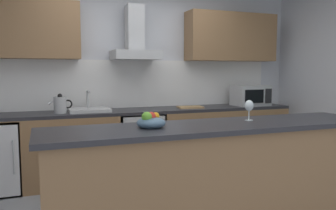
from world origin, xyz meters
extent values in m
cube|color=silver|center=(0.00, 1.77, 1.30)|extent=(5.94, 0.12, 2.60)
cube|color=white|center=(0.00, 1.69, 1.23)|extent=(4.20, 0.02, 0.66)
cube|color=olive|center=(0.00, 1.39, 0.43)|extent=(4.35, 0.60, 0.86)
cube|color=#28282D|center=(0.00, 1.39, 0.88)|extent=(4.35, 0.60, 0.04)
cube|color=olive|center=(0.10, -0.55, 0.47)|extent=(2.72, 0.52, 0.94)
cube|color=#28282D|center=(0.10, -0.55, 0.96)|extent=(2.82, 0.64, 0.04)
cube|color=olive|center=(-1.45, 1.54, 1.91)|extent=(1.39, 0.32, 0.70)
cube|color=olive|center=(1.45, 1.54, 1.91)|extent=(1.39, 0.32, 0.70)
cube|color=slate|center=(-0.04, 1.37, 0.46)|extent=(0.60, 0.56, 0.80)
cube|color=black|center=(-0.04, 1.07, 0.40)|extent=(0.50, 0.02, 0.48)
cube|color=#B7BABC|center=(-0.04, 1.07, 0.80)|extent=(0.54, 0.02, 0.09)
cylinder|color=#B7BABC|center=(-0.04, 1.04, 0.64)|extent=(0.49, 0.02, 0.02)
cylinder|color=#B7BABC|center=(-1.54, 1.06, 0.47)|extent=(0.02, 0.02, 0.38)
cube|color=#B7BABC|center=(1.67, 1.34, 1.05)|extent=(0.50, 0.36, 0.30)
cube|color=black|center=(1.61, 1.15, 1.05)|extent=(0.30, 0.02, 0.19)
cube|color=black|center=(1.85, 1.15, 1.05)|extent=(0.10, 0.01, 0.21)
cube|color=silver|center=(-0.67, 1.37, 0.92)|extent=(0.50, 0.40, 0.04)
cylinder|color=#B7BABC|center=(-0.67, 1.49, 1.03)|extent=(0.03, 0.03, 0.26)
cylinder|color=#B7BABC|center=(-0.67, 1.41, 1.15)|extent=(0.03, 0.16, 0.03)
cylinder|color=#B7BABC|center=(-1.02, 1.33, 1.00)|extent=(0.15, 0.15, 0.20)
sphere|color=black|center=(-1.02, 1.33, 1.11)|extent=(0.06, 0.06, 0.06)
cone|color=#B7BABC|center=(-1.12, 1.33, 1.04)|extent=(0.09, 0.04, 0.07)
torus|color=black|center=(-0.93, 1.33, 1.01)|extent=(0.11, 0.02, 0.11)
cube|color=#B7BABC|center=(-0.04, 1.47, 1.62)|extent=(0.62, 0.45, 0.12)
cube|color=#B7BABC|center=(-0.04, 1.52, 1.98)|extent=(0.22, 0.22, 0.60)
cylinder|color=silver|center=(0.44, -0.48, 0.99)|extent=(0.07, 0.07, 0.01)
cylinder|color=silver|center=(0.44, -0.48, 1.04)|extent=(0.01, 0.01, 0.09)
ellipsoid|color=silver|center=(0.44, -0.48, 1.12)|extent=(0.08, 0.08, 0.10)
ellipsoid|color=slate|center=(-0.46, -0.53, 1.02)|extent=(0.22, 0.22, 0.09)
sphere|color=#66B233|center=(-0.50, -0.55, 1.07)|extent=(0.08, 0.08, 0.08)
sphere|color=orange|center=(-0.41, -0.50, 1.07)|extent=(0.06, 0.06, 0.06)
sphere|color=red|center=(-0.46, -0.53, 1.07)|extent=(0.07, 0.07, 0.07)
cube|color=tan|center=(0.70, 1.34, 0.91)|extent=(0.37, 0.26, 0.02)
camera|label=1|loc=(-1.23, -2.98, 1.41)|focal=36.61mm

